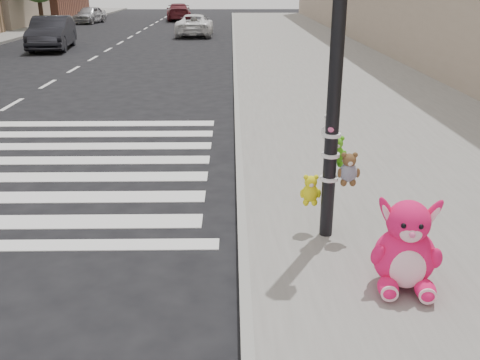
{
  "coord_description": "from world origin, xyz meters",
  "views": [
    {
      "loc": [
        1.42,
        -4.27,
        3.15
      ],
      "look_at": [
        1.52,
        2.13,
        0.75
      ],
      "focal_mm": 40.0,
      "sensor_mm": 36.0,
      "label": 1
    }
  ],
  "objects_px": {
    "red_teddy": "(415,266)",
    "signal_pole": "(334,108)",
    "car_white_near": "(195,25)",
    "car_dark_far": "(52,33)",
    "pink_bunny": "(406,251)"
  },
  "relations": [
    {
      "from": "signal_pole",
      "to": "car_dark_far",
      "type": "xyz_separation_m",
      "value": [
        -9.78,
        20.39,
        -0.99
      ]
    },
    {
      "from": "red_teddy",
      "to": "car_white_near",
      "type": "relative_size",
      "value": 0.05
    },
    {
      "from": "car_dark_far",
      "to": "car_white_near",
      "type": "height_order",
      "value": "car_dark_far"
    },
    {
      "from": "car_white_near",
      "to": "red_teddy",
      "type": "bearing_deg",
      "value": 97.95
    },
    {
      "from": "signal_pole",
      "to": "red_teddy",
      "type": "bearing_deg",
      "value": -52.33
    },
    {
      "from": "red_teddy",
      "to": "car_dark_far",
      "type": "distance_m",
      "value": 23.88
    },
    {
      "from": "pink_bunny",
      "to": "red_teddy",
      "type": "xyz_separation_m",
      "value": [
        0.2,
        0.23,
        -0.31
      ]
    },
    {
      "from": "signal_pole",
      "to": "car_dark_far",
      "type": "bearing_deg",
      "value": 115.63
    },
    {
      "from": "signal_pole",
      "to": "pink_bunny",
      "type": "distance_m",
      "value": 1.83
    },
    {
      "from": "red_teddy",
      "to": "pink_bunny",
      "type": "bearing_deg",
      "value": -143.0
    },
    {
      "from": "signal_pole",
      "to": "pink_bunny",
      "type": "xyz_separation_m",
      "value": [
        0.58,
        -1.25,
        -1.21
      ]
    },
    {
      "from": "red_teddy",
      "to": "car_white_near",
      "type": "bearing_deg",
      "value": 87.22
    },
    {
      "from": "red_teddy",
      "to": "signal_pole",
      "type": "bearing_deg",
      "value": 116.43
    },
    {
      "from": "signal_pole",
      "to": "pink_bunny",
      "type": "relative_size",
      "value": 3.96
    },
    {
      "from": "pink_bunny",
      "to": "car_dark_far",
      "type": "bearing_deg",
      "value": 123.6
    }
  ]
}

